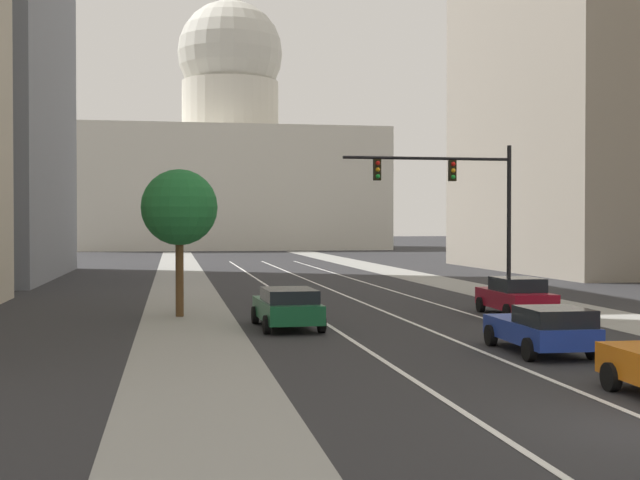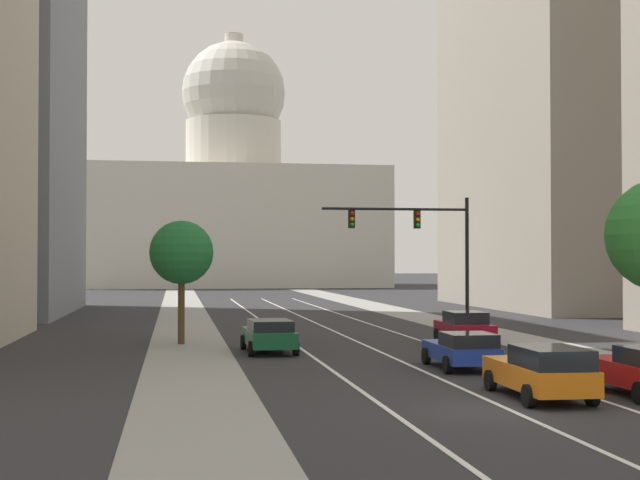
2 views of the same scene
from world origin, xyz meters
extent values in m
plane|color=#2B2B2D|center=(0.00, 40.00, 0.00)|extent=(400.00, 400.00, 0.00)
cube|color=gray|center=(-8.21, 35.00, 0.01)|extent=(3.61, 130.00, 0.01)
cube|color=gray|center=(8.21, 35.00, 0.01)|extent=(3.61, 130.00, 0.01)
cube|color=white|center=(-3.20, 25.00, 0.01)|extent=(0.16, 90.00, 0.01)
cube|color=white|center=(0.00, 25.00, 0.01)|extent=(0.16, 90.00, 0.01)
cube|color=white|center=(3.20, 25.00, 0.01)|extent=(0.16, 90.00, 0.01)
cube|color=#9E9384|center=(25.69, 48.96, 23.56)|extent=(18.12, 27.24, 47.11)
cube|color=beige|center=(0.00, 116.06, 8.84)|extent=(44.65, 25.32, 17.68)
cylinder|color=beige|center=(0.00, 116.06, 21.53)|extent=(14.64, 14.64, 7.69)
sphere|color=beige|center=(0.00, 116.06, 29.74)|extent=(15.89, 15.89, 15.89)
cylinder|color=beige|center=(0.00, 116.06, 36.90)|extent=(2.86, 2.86, 3.97)
cube|color=maroon|center=(4.80, 18.19, 0.67)|extent=(1.93, 4.66, 0.70)
cube|color=black|center=(4.79, 17.96, 1.29)|extent=(1.72, 2.26, 0.54)
cylinder|color=black|center=(3.95, 19.78, 0.32)|extent=(0.24, 0.65, 0.64)
cylinder|color=black|center=(5.74, 19.73, 0.32)|extent=(0.24, 0.65, 0.64)
cylinder|color=black|center=(3.86, 16.65, 0.32)|extent=(0.24, 0.65, 0.64)
cylinder|color=black|center=(5.66, 16.60, 0.32)|extent=(0.24, 0.65, 0.64)
cube|color=#1E389E|center=(1.60, 8.85, 0.61)|extent=(1.92, 4.37, 0.58)
cube|color=black|center=(1.58, 7.84, 1.14)|extent=(1.73, 2.06, 0.49)
cylinder|color=black|center=(0.71, 10.34, 0.32)|extent=(0.23, 0.64, 0.64)
cylinder|color=black|center=(2.55, 10.30, 0.32)|extent=(0.23, 0.64, 0.64)
cylinder|color=black|center=(0.65, 7.39, 0.32)|extent=(0.23, 0.64, 0.64)
cylinder|color=black|center=(2.49, 7.36, 0.32)|extent=(0.23, 0.64, 0.64)
cube|color=#14512D|center=(-4.80, 15.80, 0.65)|extent=(2.01, 4.71, 0.66)
cube|color=black|center=(-4.78, 15.28, 1.21)|extent=(1.80, 2.60, 0.46)
cylinder|color=black|center=(-5.78, 17.35, 0.32)|extent=(0.24, 0.65, 0.64)
cylinder|color=black|center=(-3.91, 17.41, 0.32)|extent=(0.24, 0.65, 0.64)
cylinder|color=black|center=(-5.69, 14.19, 0.32)|extent=(0.24, 0.65, 0.64)
cylinder|color=black|center=(-3.82, 14.24, 0.32)|extent=(0.24, 0.65, 0.64)
cube|color=orange|center=(1.60, 1.58, 0.66)|extent=(1.91, 4.77, 0.68)
cube|color=black|center=(1.58, 0.61, 1.28)|extent=(1.71, 2.50, 0.56)
cylinder|color=black|center=(0.73, 3.21, 0.32)|extent=(0.23, 0.64, 0.64)
cylinder|color=black|center=(2.54, 3.17, 0.32)|extent=(0.23, 0.64, 0.64)
cylinder|color=black|center=(0.66, -0.01, 0.32)|extent=(0.23, 0.64, 0.64)
cylinder|color=black|center=(2.47, -0.04, 0.32)|extent=(0.23, 0.64, 0.64)
cylinder|color=black|center=(3.90, 3.01, 0.32)|extent=(0.22, 0.64, 0.64)
cylinder|color=black|center=(6.70, 23.45, 3.68)|extent=(0.20, 0.20, 7.37)
cylinder|color=black|center=(2.74, 23.45, 6.72)|extent=(7.92, 0.14, 0.14)
cube|color=black|center=(3.93, 23.45, 6.17)|extent=(0.32, 0.28, 0.96)
sphere|color=red|center=(3.93, 23.30, 6.47)|extent=(0.20, 0.20, 0.20)
sphere|color=orange|center=(3.93, 23.30, 6.17)|extent=(0.20, 0.20, 0.20)
sphere|color=green|center=(3.93, 23.30, 5.87)|extent=(0.20, 0.20, 0.20)
cube|color=black|center=(0.37, 23.45, 6.17)|extent=(0.32, 0.28, 0.96)
sphere|color=red|center=(0.37, 23.30, 6.47)|extent=(0.20, 0.20, 0.20)
sphere|color=orange|center=(0.37, 23.30, 6.17)|extent=(0.20, 0.20, 0.20)
sphere|color=green|center=(0.37, 23.30, 5.87)|extent=(0.20, 0.20, 0.20)
cylinder|color=#51381E|center=(-8.52, 20.20, 1.65)|extent=(0.32, 0.32, 3.31)
sphere|color=#206A32|center=(-8.52, 20.20, 4.37)|extent=(3.04, 3.04, 3.04)
camera|label=1|loc=(-8.81, -14.07, 3.69)|focal=47.67mm
camera|label=2|loc=(-8.81, -23.42, 4.01)|focal=50.89mm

